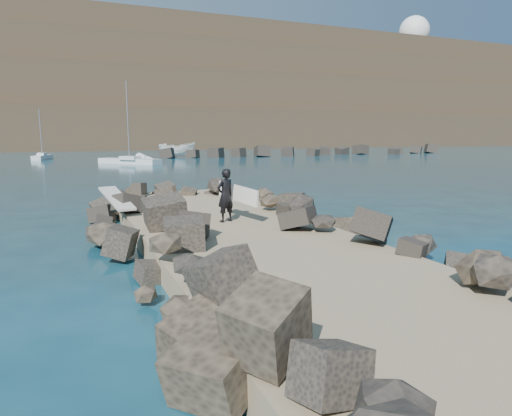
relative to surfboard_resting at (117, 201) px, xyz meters
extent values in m
plane|color=#0F384C|center=(3.22, -5.15, -1.04)|extent=(800.00, 800.00, 0.00)
cube|color=#8C7759|center=(3.22, -7.15, -0.74)|extent=(6.00, 26.00, 0.60)
cube|color=#272421|center=(0.32, -6.65, -0.54)|extent=(2.60, 22.00, 1.00)
cube|color=black|center=(6.12, -6.65, -0.54)|extent=(2.60, 22.00, 1.00)
cube|color=black|center=(38.22, 49.85, -0.44)|extent=(52.00, 4.00, 1.20)
cube|color=#2D4919|center=(13.22, 154.85, 14.96)|extent=(360.00, 140.00, 32.00)
cube|color=silver|center=(0.00, 0.00, 0.00)|extent=(1.14, 2.76, 0.09)
imported|color=white|center=(14.99, 54.82, 0.09)|extent=(6.28, 4.02, 2.27)
imported|color=black|center=(3.26, -3.35, 0.47)|extent=(0.78, 0.65, 1.83)
cube|color=white|center=(3.71, -3.35, 0.52)|extent=(0.65, 2.21, 0.71)
cylinder|color=white|center=(132.81, 136.59, 34.46)|extent=(8.01, 8.01, 7.01)
sphere|color=white|center=(132.81, 136.59, 43.97)|extent=(12.01, 12.01, 12.01)
cube|color=silver|center=(-4.67, 54.03, -0.79)|extent=(2.73, 6.04, 0.80)
cylinder|color=gray|center=(-4.67, 54.03, 2.80)|extent=(0.12, 0.12, 6.49)
cube|color=silver|center=(-4.67, 53.34, -0.29)|extent=(1.33, 1.84, 0.44)
cube|color=silver|center=(5.56, 39.64, -0.79)|extent=(6.99, 7.52, 0.80)
cylinder|color=gray|center=(5.56, 39.64, 4.19)|extent=(0.12, 0.12, 9.27)
cube|color=silver|center=(5.56, 38.89, -0.29)|extent=(2.58, 2.66, 0.44)
cube|color=white|center=(3.22, 159.85, 32.71)|extent=(8.00, 6.00, 3.50)
cube|color=white|center=(38.22, 142.85, 32.96)|extent=(12.00, 7.00, 4.00)
cube|color=white|center=(73.22, 154.85, 32.46)|extent=(6.00, 6.00, 3.00)
cube|color=white|center=(93.22, 134.85, 33.46)|extent=(5.00, 5.00, 5.00)
camera|label=1|loc=(-1.74, -18.00, 2.54)|focal=32.00mm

